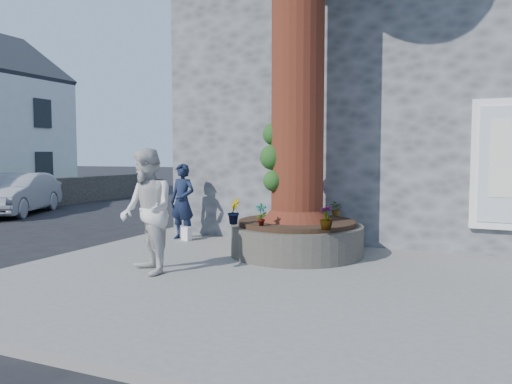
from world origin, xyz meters
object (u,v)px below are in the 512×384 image
at_px(man, 182,202).
at_px(car_silver, 18,194).
at_px(planter, 297,238).
at_px(woman, 147,211).

bearing_deg(man, car_silver, 166.75).
bearing_deg(planter, woman, -125.31).
distance_m(planter, woman, 2.77).
bearing_deg(car_silver, man, -43.35).
distance_m(woman, car_silver, 10.23).
relative_size(man, car_silver, 0.40).
bearing_deg(car_silver, planter, -41.85).
relative_size(planter, woman, 1.25).
relative_size(planter, man, 1.47).
xyz_separation_m(woman, car_silver, (-8.72, 5.33, -0.40)).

